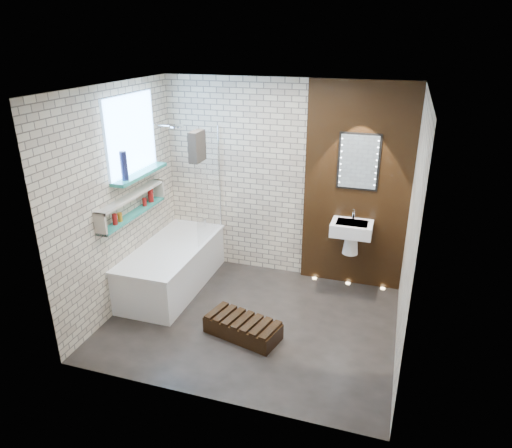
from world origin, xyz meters
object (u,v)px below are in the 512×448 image
(bath_screen, at_px, (209,186))
(walnut_step, at_px, (243,328))
(bathtub, at_px, (173,266))
(led_mirror, at_px, (359,162))
(washbasin, at_px, (351,233))

(bath_screen, relative_size, walnut_step, 1.71)
(bathtub, relative_size, led_mirror, 2.49)
(bathtub, xyz_separation_m, washbasin, (2.17, 0.62, 0.50))
(bath_screen, bearing_deg, bathtub, -128.90)
(bath_screen, distance_m, led_mirror, 1.89)
(washbasin, xyz_separation_m, walnut_step, (-0.96, -1.37, -0.70))
(bathtub, bearing_deg, led_mirror, 19.78)
(bathtub, xyz_separation_m, led_mirror, (2.17, 0.78, 1.36))
(bathtub, height_order, bath_screen, bath_screen)
(bath_screen, distance_m, walnut_step, 1.89)
(washbasin, bearing_deg, led_mirror, 90.00)
(bathtub, relative_size, walnut_step, 2.12)
(bath_screen, xyz_separation_m, led_mirror, (1.82, 0.34, 0.37))
(led_mirror, bearing_deg, washbasin, -90.00)
(walnut_step, bearing_deg, washbasin, 55.07)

